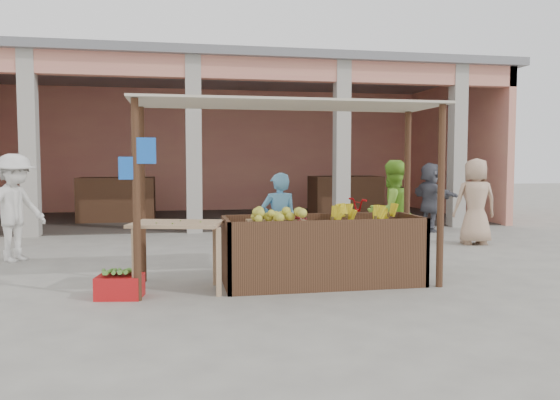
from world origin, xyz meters
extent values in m
plane|color=gray|center=(0.00, 0.00, 0.00)|extent=(60.00, 60.00, 0.00)
cube|color=#E69878|center=(0.00, 11.40, 2.00)|extent=(14.00, 0.20, 4.00)
cube|color=#E69878|center=(6.90, 8.50, 2.00)|extent=(0.20, 6.00, 4.00)
cube|color=#E69878|center=(0.00, 5.65, 3.75)|extent=(14.00, 0.30, 0.50)
cube|color=slate|center=(0.00, 8.50, 4.10)|extent=(14.40, 6.40, 0.20)
cube|color=#A6A098|center=(-4.50, 5.65, 2.00)|extent=(0.35, 0.35, 4.00)
cube|color=#A6A098|center=(-1.00, 5.65, 2.00)|extent=(0.35, 0.35, 4.00)
cube|color=#A6A098|center=(2.50, 5.65, 2.00)|extent=(0.35, 0.35, 4.00)
cube|color=#A6A098|center=(5.50, 5.65, 2.00)|extent=(0.35, 0.35, 4.00)
cube|color=#533421|center=(-3.00, 8.50, 0.60)|extent=(2.00, 1.20, 1.20)
cube|color=#533421|center=(3.50, 8.50, 0.60)|extent=(2.00, 1.20, 1.20)
cube|color=#533421|center=(0.50, 0.00, 0.40)|extent=(2.60, 0.95, 0.80)
cylinder|color=#533421|center=(-1.85, -0.45, 1.18)|extent=(0.09, 0.09, 2.35)
cylinder|color=#533421|center=(1.95, -0.45, 1.18)|extent=(0.09, 0.09, 2.35)
cylinder|color=#533421|center=(-1.85, 0.60, 1.18)|extent=(0.09, 0.09, 2.35)
cylinder|color=#533421|center=(1.95, 0.60, 1.18)|extent=(0.09, 0.09, 2.35)
cube|color=beige|center=(0.05, 0.08, 2.37)|extent=(4.00, 1.35, 0.03)
cube|color=blue|center=(-1.73, -0.45, 1.75)|extent=(0.22, 0.08, 0.30)
cube|color=blue|center=(-1.95, -0.45, 1.55)|extent=(0.18, 0.07, 0.26)
cube|color=#94714C|center=(-0.10, -0.04, 0.83)|extent=(0.77, 0.67, 0.06)
ellipsoid|color=gold|center=(-0.10, -0.04, 0.93)|extent=(0.66, 0.58, 0.14)
ellipsoid|color=maroon|center=(0.18, 0.02, 0.87)|extent=(0.41, 0.34, 0.13)
cube|color=tan|center=(-1.40, -0.11, 0.86)|extent=(1.23, 0.97, 0.04)
cube|color=tan|center=(-1.89, -0.42, 0.42)|extent=(0.06, 0.06, 0.84)
cube|color=tan|center=(-0.90, -0.42, 0.42)|extent=(0.06, 0.06, 0.84)
cube|color=tan|center=(-1.89, 0.20, 0.42)|extent=(0.06, 0.06, 0.84)
cube|color=tan|center=(-0.90, 0.20, 0.42)|extent=(0.06, 0.06, 0.84)
cube|color=red|center=(-2.07, -0.28, 0.14)|extent=(0.58, 0.46, 0.27)
ellipsoid|color=maroon|center=(2.68, 5.39, 0.29)|extent=(0.43, 0.43, 0.59)
ellipsoid|color=maroon|center=(3.02, 5.44, 0.29)|extent=(0.43, 0.43, 0.59)
imported|color=#5DA9DB|center=(0.06, 0.79, 0.78)|extent=(0.61, 0.47, 1.57)
imported|color=#8BD63A|center=(1.88, 1.00, 0.87)|extent=(0.91, 0.62, 1.74)
imported|color=#A8090B|center=(1.27, 2.20, 0.51)|extent=(0.97, 2.03, 1.02)
imported|color=silver|center=(-3.98, 2.53, 0.95)|extent=(1.17, 1.35, 1.89)
imported|color=tan|center=(4.36, 2.82, 0.94)|extent=(0.98, 0.71, 1.88)
imported|color=#545661|center=(4.42, 4.88, 0.85)|extent=(0.92, 1.66, 1.69)
camera|label=1|loc=(-1.39, -6.94, 1.62)|focal=35.00mm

